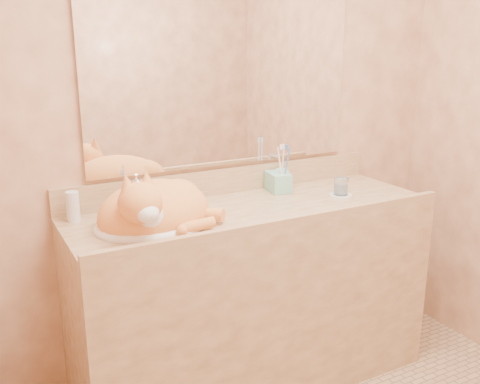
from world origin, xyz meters
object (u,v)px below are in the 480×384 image
vanity_counter (253,297)px  cat (154,207)px  sink_basin (152,209)px  toothbrush_cup (283,183)px  soap_dispenser (284,174)px  water_glass (341,186)px

vanity_counter → cat: cat is taller
sink_basin → cat: bearing=-71.0°
sink_basin → toothbrush_cup: (0.71, 0.16, -0.02)m
sink_basin → soap_dispenser: 0.70m
vanity_counter → cat: size_ratio=3.44×
toothbrush_cup → soap_dispenser: bearing=-119.4°
cat → soap_dispenser: 0.70m
cat → toothbrush_cup: cat is taller
soap_dispenser → cat: bearing=-159.3°
vanity_counter → water_glass: bearing=-5.4°
sink_basin → cat: 0.02m
soap_dispenser → water_glass: size_ratio=2.60×
cat → water_glass: size_ratio=5.97×
vanity_counter → soap_dispenser: size_ratio=7.90×
cat → water_glass: bearing=-12.3°
cat → toothbrush_cup: (0.70, 0.18, -0.03)m
vanity_counter → sink_basin: bearing=-177.5°
sink_basin → toothbrush_cup: sink_basin is taller
cat → soap_dispenser: cat is taller
toothbrush_cup → water_glass: (0.20, -0.18, 0.00)m
sink_basin → water_glass: (0.91, -0.02, -0.02)m
vanity_counter → cat: bearing=-175.3°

